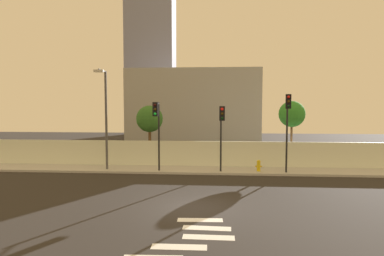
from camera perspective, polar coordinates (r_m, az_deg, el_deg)
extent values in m
plane|color=#282523|center=(15.09, 0.52, -13.61)|extent=(80.00, 80.00, 0.00)
cube|color=#B1B1B1|center=(23.02, 1.87, -7.29)|extent=(36.00, 2.40, 0.15)
cube|color=silver|center=(24.12, 2.00, -4.42)|extent=(36.00, 0.18, 1.80)
cube|color=silver|center=(11.28, -2.24, -19.81)|extent=(1.81, 0.47, 0.01)
cube|color=silver|center=(12.00, 2.87, -18.31)|extent=(1.80, 0.46, 0.01)
cube|color=silver|center=(12.80, 2.56, -16.87)|extent=(1.81, 0.50, 0.01)
cube|color=silver|center=(13.61, 1.40, -15.58)|extent=(1.82, 0.52, 0.01)
cylinder|color=black|center=(22.35, -5.73, -1.48)|extent=(0.12, 0.12, 4.61)
cylinder|color=black|center=(21.72, -6.05, 4.18)|extent=(0.10, 1.09, 0.08)
cube|color=black|center=(21.18, -6.34, 3.24)|extent=(0.34, 0.21, 0.90)
sphere|color=black|center=(21.07, -6.41, 3.97)|extent=(0.18, 0.18, 0.18)
sphere|color=#33260A|center=(21.07, -6.40, 3.21)|extent=(0.18, 0.18, 0.18)
sphere|color=#19F24C|center=(21.07, -6.40, 2.45)|extent=(0.18, 0.18, 0.18)
cylinder|color=black|center=(22.46, 16.05, -0.96)|extent=(0.12, 0.12, 5.10)
cylinder|color=black|center=(21.86, 16.24, 5.33)|extent=(0.24, 1.06, 0.08)
cube|color=black|center=(21.33, 16.29, 4.43)|extent=(0.37, 0.25, 0.90)
sphere|color=red|center=(21.21, 16.33, 5.16)|extent=(0.18, 0.18, 0.18)
sphere|color=#33260A|center=(21.21, 16.31, 4.40)|extent=(0.18, 0.18, 0.18)
sphere|color=black|center=(21.21, 16.30, 3.65)|extent=(0.18, 0.18, 0.18)
cylinder|color=black|center=(22.02, 5.00, -1.89)|extent=(0.12, 0.12, 4.35)
cylinder|color=black|center=(21.19, 5.12, 3.50)|extent=(0.13, 1.44, 0.08)
cube|color=black|center=(20.48, 5.21, 2.51)|extent=(0.35, 0.21, 0.90)
sphere|color=red|center=(20.35, 5.23, 3.26)|extent=(0.18, 0.18, 0.18)
sphere|color=#33260A|center=(20.36, 5.22, 2.47)|extent=(0.18, 0.18, 0.18)
sphere|color=black|center=(20.37, 5.22, 1.68)|extent=(0.18, 0.18, 0.18)
cylinder|color=#4C4C51|center=(23.39, -14.58, 1.26)|extent=(0.16, 0.16, 6.73)
cylinder|color=#4C4C51|center=(22.73, -15.25, 9.54)|extent=(0.20, 1.57, 0.10)
cube|color=beige|center=(21.97, -15.81, 9.47)|extent=(0.61, 0.28, 0.16)
cylinder|color=gold|center=(22.68, 11.41, -6.58)|extent=(0.24, 0.24, 0.59)
sphere|color=gold|center=(22.62, 11.42, -5.74)|extent=(0.26, 0.26, 0.26)
cylinder|color=gold|center=(22.66, 10.98, -6.51)|extent=(0.10, 0.09, 0.09)
cylinder|color=gold|center=(22.70, 11.84, -6.50)|extent=(0.10, 0.09, 0.09)
cylinder|color=brown|center=(25.77, -7.29, -2.96)|extent=(0.22, 0.22, 2.96)
sphere|color=#306525|center=(25.61, -7.33, 1.58)|extent=(2.05, 2.05, 2.05)
cylinder|color=brown|center=(25.84, 16.75, -2.61)|extent=(0.16, 0.16, 3.38)
sphere|color=#328A2E|center=(25.68, 16.85, 2.33)|extent=(1.95, 1.95, 1.95)
cube|color=#9D9D9D|center=(37.94, 0.32, 3.49)|extent=(14.68, 6.00, 8.55)
cube|color=slate|center=(51.88, -7.11, 15.41)|extent=(7.05, 5.00, 29.85)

